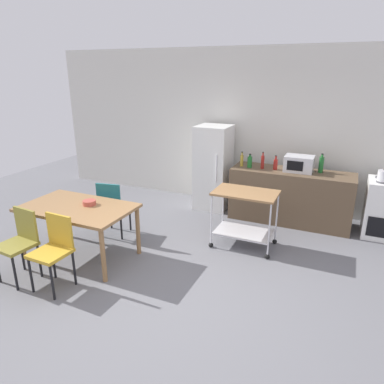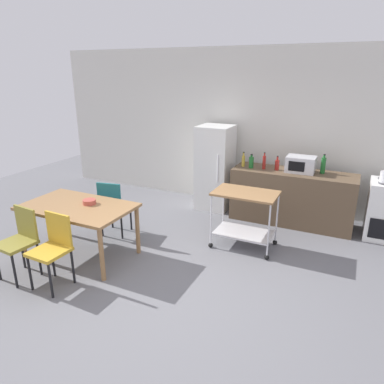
{
  "view_description": "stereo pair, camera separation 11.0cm",
  "coord_description": "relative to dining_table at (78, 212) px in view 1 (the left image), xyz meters",
  "views": [
    {
      "loc": [
        1.69,
        -3.24,
        2.48
      ],
      "look_at": [
        -0.31,
        1.2,
        0.8
      ],
      "focal_mm": 32.96,
      "sensor_mm": 36.0,
      "label": 1
    },
    {
      "loc": [
        1.79,
        -3.2,
        2.48
      ],
      "look_at": [
        -0.31,
        1.2,
        0.8
      ],
      "focal_mm": 32.96,
      "sensor_mm": 36.0,
      "label": 2
    }
  ],
  "objects": [
    {
      "name": "bottle_sparkling_water",
      "position": [
        2.15,
        2.42,
        0.32
      ],
      "size": [
        0.07,
        0.07,
        0.24
      ],
      "color": "maroon",
      "rests_on": "kitchen_counter"
    },
    {
      "name": "ground_plane",
      "position": [
        1.54,
        -0.16,
        -0.67
      ],
      "size": [
        12.0,
        12.0,
        0.0
      ],
      "primitive_type": "plane",
      "color": "slate"
    },
    {
      "name": "kettle",
      "position": [
        3.77,
        2.36,
        0.33
      ],
      "size": [
        0.24,
        0.17,
        0.19
      ],
      "color": "silver",
      "rests_on": "stove_oven"
    },
    {
      "name": "back_wall",
      "position": [
        1.54,
        3.04,
        0.78
      ],
      "size": [
        8.4,
        0.12,
        2.9
      ],
      "primitive_type": "cube",
      "color": "silver",
      "rests_on": "ground_plane"
    },
    {
      "name": "chair_mustard",
      "position": [
        0.23,
        -0.69,
        -0.15
      ],
      "size": [
        0.41,
        0.41,
        0.89
      ],
      "rotation": [
        0.0,
        0.0,
        -0.03
      ],
      "color": "gold",
      "rests_on": "ground_plane"
    },
    {
      "name": "bottle_vinegar",
      "position": [
        2.87,
        2.54,
        0.37
      ],
      "size": [
        0.08,
        0.08,
        0.31
      ],
      "color": "#1E6628",
      "rests_on": "kitchen_counter"
    },
    {
      "name": "bottle_olive_oil",
      "position": [
        1.94,
        2.39,
        0.35
      ],
      "size": [
        0.06,
        0.06,
        0.29
      ],
      "color": "maroon",
      "rests_on": "kitchen_counter"
    },
    {
      "name": "bottle_soy_sauce",
      "position": [
        1.57,
        2.41,
        0.33
      ],
      "size": [
        0.06,
        0.06,
        0.25
      ],
      "color": "gold",
      "rests_on": "kitchen_counter"
    },
    {
      "name": "fruit_bowl",
      "position": [
        0.12,
        0.11,
        0.11
      ],
      "size": [
        0.18,
        0.18,
        0.06
      ],
      "primitive_type": "cylinder",
      "color": "#B24C3F",
      "rests_on": "dining_table"
    },
    {
      "name": "dining_table",
      "position": [
        0.0,
        0.0,
        0.0
      ],
      "size": [
        1.5,
        0.9,
        0.75
      ],
      "color": "olive",
      "rests_on": "ground_plane"
    },
    {
      "name": "bottle_wine",
      "position": [
        1.72,
        2.37,
        0.33
      ],
      "size": [
        0.08,
        0.08,
        0.24
      ],
      "color": "#1E6628",
      "rests_on": "kitchen_counter"
    },
    {
      "name": "chair_olive",
      "position": [
        -0.29,
        -0.72,
        -0.15
      ],
      "size": [
        0.44,
        0.44,
        0.89
      ],
      "rotation": [
        0.0,
        0.0,
        -0.1
      ],
      "color": "olive",
      "rests_on": "ground_plane"
    },
    {
      "name": "chair_teal",
      "position": [
        0.02,
        0.73,
        -0.15
      ],
      "size": [
        0.47,
        0.47,
        0.89
      ],
      "rotation": [
        0.0,
        0.0,
        3.33
      ],
      "color": "#1E666B",
      "rests_on": "ground_plane"
    },
    {
      "name": "refrigerator",
      "position": [
        0.99,
        2.54,
        0.1
      ],
      "size": [
        0.6,
        0.63,
        1.55
      ],
      "color": "white",
      "rests_on": "ground_plane"
    },
    {
      "name": "microwave",
      "position": [
        2.53,
        2.47,
        0.36
      ],
      "size": [
        0.46,
        0.35,
        0.26
      ],
      "color": "silver",
      "rests_on": "kitchen_counter"
    },
    {
      "name": "kitchen_counter",
      "position": [
        2.44,
        2.44,
        -0.22
      ],
      "size": [
        2.0,
        0.64,
        0.9
      ],
      "primitive_type": "cube",
      "color": "brown",
      "rests_on": "ground_plane"
    },
    {
      "name": "kitchen_cart",
      "position": [
        1.98,
        1.23,
        -0.1
      ],
      "size": [
        0.91,
        0.57,
        0.85
      ],
      "color": "olive",
      "rests_on": "ground_plane"
    }
  ]
}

